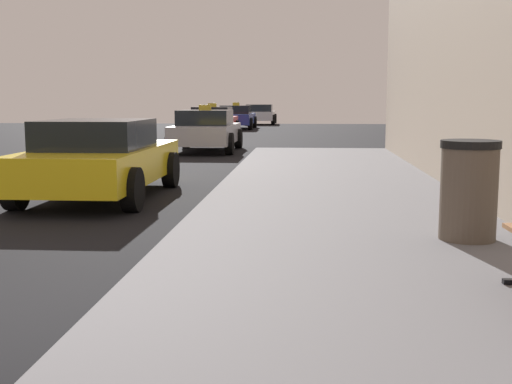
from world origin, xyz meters
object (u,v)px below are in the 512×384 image
(car_yellow, at_px, (100,158))
(car_silver, at_px, (206,130))
(car_red, at_px, (213,121))
(trash_bin, at_px, (469,190))
(car_blue, at_px, (236,117))
(car_white, at_px, (260,114))

(car_yellow, distance_m, car_silver, 9.79)
(car_yellow, bearing_deg, car_red, 92.33)
(car_yellow, xyz_separation_m, car_silver, (0.26, 9.78, 0.00))
(trash_bin, relative_size, car_yellow, 0.24)
(trash_bin, height_order, car_silver, car_silver)
(car_red, relative_size, car_blue, 0.95)
(car_yellow, height_order, car_white, same)
(car_blue, bearing_deg, trash_bin, -79.48)
(car_blue, bearing_deg, car_silver, -87.45)
(trash_bin, relative_size, car_white, 0.26)
(car_silver, relative_size, car_red, 0.94)
(car_yellow, relative_size, car_white, 1.05)
(car_silver, distance_m, car_blue, 15.92)
(car_yellow, xyz_separation_m, car_blue, (-0.45, 25.68, 0.00))
(trash_bin, bearing_deg, car_silver, 109.49)
(car_silver, distance_m, car_red, 8.88)
(trash_bin, height_order, car_yellow, car_yellow)
(car_silver, relative_size, car_white, 1.01)
(car_yellow, distance_m, car_white, 32.69)
(car_red, height_order, car_blue, same)
(car_blue, relative_size, car_white, 1.12)
(trash_bin, distance_m, car_yellow, 6.14)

